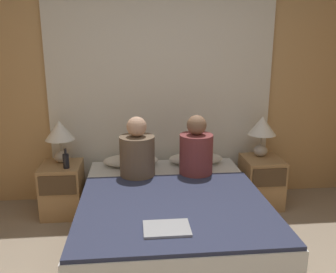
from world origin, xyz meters
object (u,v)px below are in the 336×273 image
at_px(person_left_in_bed, 137,153).
at_px(laptop_on_bed, 167,228).
at_px(lamp_left, 60,134).
at_px(pillow_left, 131,161).
at_px(bed, 171,219).
at_px(pillow_right, 196,159).
at_px(person_right_in_bed, 196,151).
at_px(beer_bottle_on_left_stand, 66,161).
at_px(nightstand_left, 63,189).
at_px(nightstand_right, 261,182).
at_px(lamp_right, 262,129).

height_order(person_left_in_bed, laptop_on_bed, person_left_in_bed).
xyz_separation_m(lamp_left, pillow_left, (0.72, 0.02, -0.32)).
bearing_deg(bed, pillow_right, 65.98).
distance_m(person_right_in_bed, beer_bottle_on_left_stand, 1.30).
bearing_deg(nightstand_left, nightstand_right, 0.00).
relative_size(pillow_left, person_right_in_bed, 0.96).
distance_m(lamp_right, laptop_on_bed, 1.87).
height_order(nightstand_left, person_left_in_bed, person_left_in_bed).
bearing_deg(beer_bottle_on_left_stand, pillow_right, 8.93).
bearing_deg(lamp_left, person_left_in_bed, -22.68).
xyz_separation_m(nightstand_right, beer_bottle_on_left_stand, (-2.07, -0.11, 0.35)).
distance_m(beer_bottle_on_left_stand, laptop_on_bed, 1.52).
height_order(lamp_left, lamp_right, same).
height_order(bed, pillow_left, pillow_left).
distance_m(person_left_in_bed, laptop_on_bed, 1.12).
bearing_deg(pillow_right, nightstand_right, -7.97).
relative_size(lamp_right, person_right_in_bed, 0.72).
relative_size(bed, person_left_in_bed, 3.20).
relative_size(nightstand_right, laptop_on_bed, 1.66).
xyz_separation_m(lamp_right, person_left_in_bed, (-1.36, -0.33, -0.13)).
relative_size(person_left_in_bed, person_right_in_bed, 0.99).
distance_m(person_left_in_bed, person_right_in_bed, 0.58).
bearing_deg(bed, pillow_left, 114.02).
bearing_deg(lamp_left, pillow_right, 0.78).
relative_size(pillow_right, laptop_on_bed, 1.82).
bearing_deg(person_left_in_bed, pillow_left, 100.87).
bearing_deg(laptop_on_bed, nightstand_left, 126.02).
bearing_deg(bed, beer_bottle_on_left_stand, 149.75).
bearing_deg(pillow_left, laptop_on_bed, -80.06).
xyz_separation_m(beer_bottle_on_left_stand, laptop_on_bed, (0.89, -1.23, -0.11)).
bearing_deg(nightstand_right, pillow_right, 172.03).
bearing_deg(person_right_in_bed, pillow_right, 80.30).
bearing_deg(lamp_left, nightstand_right, -2.17).
bearing_deg(lamp_left, laptop_on_bed, -55.58).
bearing_deg(bed, nightstand_right, 32.75).
relative_size(pillow_left, person_left_in_bed, 0.97).
bearing_deg(pillow_right, lamp_right, -1.55).
relative_size(nightstand_left, pillow_right, 0.91).
bearing_deg(pillow_left, bed, -65.98).
distance_m(nightstand_right, person_left_in_bed, 1.45).
bearing_deg(pillow_left, person_left_in_bed, -79.13).
relative_size(lamp_left, lamp_right, 1.00).
height_order(lamp_right, pillow_right, lamp_right).
relative_size(lamp_right, person_left_in_bed, 0.73).
xyz_separation_m(lamp_left, pillow_right, (1.42, 0.02, -0.32)).
xyz_separation_m(lamp_left, laptop_on_bed, (0.97, -1.42, -0.34)).
bearing_deg(person_left_in_bed, beer_bottle_on_left_stand, 169.05).
xyz_separation_m(nightstand_right, lamp_left, (-2.14, 0.08, 0.58)).
xyz_separation_m(pillow_left, laptop_on_bed, (0.25, -1.44, -0.02)).
xyz_separation_m(bed, person_right_in_bed, (0.29, 0.44, 0.49)).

